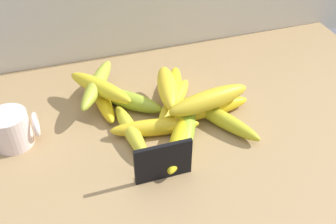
# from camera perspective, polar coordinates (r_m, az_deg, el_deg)

# --- Properties ---
(counter_top) EXTENTS (1.10, 0.76, 0.03)m
(counter_top) POSITION_cam_1_polar(r_m,az_deg,el_deg) (0.85, 5.01, -4.19)
(counter_top) COLOR #A28256
(counter_top) RESTS_ON ground
(chalkboard_sign) EXTENTS (0.11, 0.02, 0.08)m
(chalkboard_sign) POSITION_cam_1_polar(r_m,az_deg,el_deg) (0.73, -0.71, -7.42)
(chalkboard_sign) COLOR black
(chalkboard_sign) RESTS_ON counter_top
(coffee_mug) EXTENTS (0.09, 0.08, 0.08)m
(coffee_mug) POSITION_cam_1_polar(r_m,az_deg,el_deg) (0.86, -21.79, -2.35)
(coffee_mug) COLOR silver
(coffee_mug) RESTS_ON counter_top
(banana_0) EXTENTS (0.19, 0.07, 0.04)m
(banana_0) POSITION_cam_1_polar(r_m,az_deg,el_deg) (0.83, -1.89, -2.24)
(banana_0) COLOR yellow
(banana_0) RESTS_ON counter_top
(banana_1) EXTENTS (0.19, 0.05, 0.04)m
(banana_1) POSITION_cam_1_polar(r_m,az_deg,el_deg) (0.88, 6.30, 0.48)
(banana_1) COLOR yellow
(banana_1) RESTS_ON counter_top
(banana_2) EXTENTS (0.05, 0.19, 0.03)m
(banana_2) POSITION_cam_1_polar(r_m,az_deg,el_deg) (0.93, -9.71, 2.08)
(banana_2) COLOR yellow
(banana_2) RESTS_ON counter_top
(banana_3) EXTENTS (0.15, 0.14, 0.04)m
(banana_3) POSITION_cam_1_polar(r_m,az_deg,el_deg) (0.90, -5.71, 1.70)
(banana_3) COLOR #97AE2F
(banana_3) RESTS_ON counter_top
(banana_4) EXTENTS (0.11, 0.20, 0.04)m
(banana_4) POSITION_cam_1_polar(r_m,az_deg,el_deg) (0.93, 0.73, 3.02)
(banana_4) COLOR yellow
(banana_4) RESTS_ON counter_top
(banana_5) EXTENTS (0.05, 0.18, 0.03)m
(banana_5) POSITION_cam_1_polar(r_m,az_deg,el_deg) (0.83, -5.45, -2.78)
(banana_5) COLOR gold
(banana_5) RESTS_ON counter_top
(banana_6) EXTENTS (0.10, 0.17, 0.04)m
(banana_6) POSITION_cam_1_polar(r_m,az_deg,el_deg) (0.84, 2.74, -1.41)
(banana_6) COLOR #96BB2E
(banana_6) RESTS_ON counter_top
(banana_7) EXTENTS (0.14, 0.16, 0.04)m
(banana_7) POSITION_cam_1_polar(r_m,az_deg,el_deg) (0.90, 0.89, 1.49)
(banana_7) COLOR yellow
(banana_7) RESTS_ON counter_top
(banana_8) EXTENTS (0.13, 0.20, 0.04)m
(banana_8) POSITION_cam_1_polar(r_m,az_deg,el_deg) (0.86, 7.62, -0.88)
(banana_8) COLOR gold
(banana_8) RESTS_ON counter_top
(banana_9) EXTENTS (0.13, 0.19, 0.04)m
(banana_9) POSITION_cam_1_polar(r_m,az_deg,el_deg) (0.80, 1.82, -3.89)
(banana_9) COLOR yellow
(banana_9) RESTS_ON counter_top
(banana_10) EXTENTS (0.07, 0.16, 0.04)m
(banana_10) POSITION_cam_1_polar(r_m,az_deg,el_deg) (0.88, -0.12, 3.65)
(banana_10) COLOR yellow
(banana_10) RESTS_ON banana_7
(banana_11) EXTENTS (0.14, 0.17, 0.04)m
(banana_11) POSITION_cam_1_polar(r_m,az_deg,el_deg) (0.90, -9.90, 3.55)
(banana_11) COLOR yellow
(banana_11) RESTS_ON banana_2
(banana_12) EXTENTS (0.12, 0.19, 0.03)m
(banana_12) POSITION_cam_1_polar(r_m,az_deg,el_deg) (0.91, -10.34, 4.05)
(banana_12) COLOR #AAB835
(banana_12) RESTS_ON banana_2
(banana_13) EXTENTS (0.20, 0.08, 0.04)m
(banana_13) POSITION_cam_1_polar(r_m,az_deg,el_deg) (0.84, 5.99, 1.79)
(banana_13) COLOR gold
(banana_13) RESTS_ON banana_1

